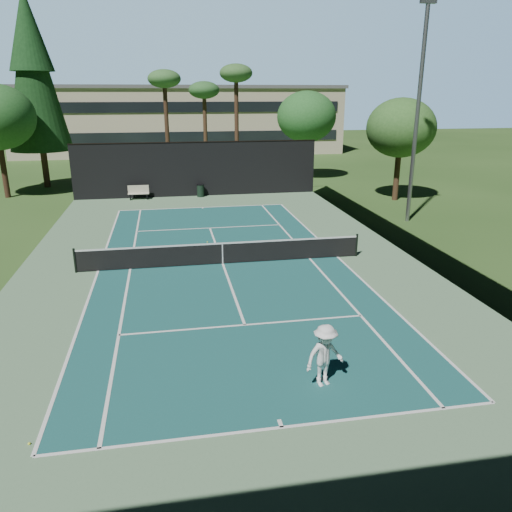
# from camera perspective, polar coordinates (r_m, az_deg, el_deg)

# --- Properties ---
(ground) EXTENTS (160.00, 160.00, 0.00)m
(ground) POSITION_cam_1_polar(r_m,az_deg,el_deg) (22.79, -3.82, -0.93)
(ground) COLOR #2D501E
(ground) RESTS_ON ground
(apron_slab) EXTENTS (18.00, 32.00, 0.01)m
(apron_slab) POSITION_cam_1_polar(r_m,az_deg,el_deg) (22.79, -3.82, -0.91)
(apron_slab) COLOR #5E875F
(apron_slab) RESTS_ON ground
(court_surface) EXTENTS (10.97, 23.77, 0.01)m
(court_surface) POSITION_cam_1_polar(r_m,az_deg,el_deg) (22.79, -3.82, -0.90)
(court_surface) COLOR #1A5453
(court_surface) RESTS_ON ground
(court_lines) EXTENTS (11.07, 23.87, 0.01)m
(court_lines) POSITION_cam_1_polar(r_m,az_deg,el_deg) (22.79, -3.82, -0.88)
(court_lines) COLOR white
(court_lines) RESTS_ON ground
(tennis_net) EXTENTS (12.90, 0.10, 1.10)m
(tennis_net) POSITION_cam_1_polar(r_m,az_deg,el_deg) (22.62, -3.85, 0.41)
(tennis_net) COLOR black
(tennis_net) RESTS_ON ground
(fence) EXTENTS (18.04, 32.05, 4.03)m
(fence) POSITION_cam_1_polar(r_m,az_deg,el_deg) (22.28, -3.95, 4.01)
(fence) COLOR black
(fence) RESTS_ON ground
(player) EXTENTS (1.27, 0.94, 1.75)m
(player) POSITION_cam_1_polar(r_m,az_deg,el_deg) (13.48, 7.87, -11.21)
(player) COLOR white
(player) RESTS_ON ground
(tennis_ball_a) EXTENTS (0.07, 0.07, 0.07)m
(tennis_ball_a) POSITION_cam_1_polar(r_m,az_deg,el_deg) (12.86, -24.49, -18.93)
(tennis_ball_a) COLOR yellow
(tennis_ball_a) RESTS_ON ground
(tennis_ball_b) EXTENTS (0.07, 0.07, 0.07)m
(tennis_ball_b) POSITION_cam_1_polar(r_m,az_deg,el_deg) (26.09, -5.57, 1.60)
(tennis_ball_b) COLOR #C1DD32
(tennis_ball_b) RESTS_ON ground
(tennis_ball_c) EXTENTS (0.06, 0.06, 0.06)m
(tennis_ball_c) POSITION_cam_1_polar(r_m,az_deg,el_deg) (25.12, 0.33, 1.02)
(tennis_ball_c) COLOR yellow
(tennis_ball_c) RESTS_ON ground
(tennis_ball_d) EXTENTS (0.08, 0.08, 0.08)m
(tennis_ball_d) POSITION_cam_1_polar(r_m,az_deg,el_deg) (24.96, -14.21, 0.35)
(tennis_ball_d) COLOR #D3ED35
(tennis_ball_d) RESTS_ON ground
(park_bench) EXTENTS (1.50, 0.45, 1.02)m
(park_bench) POSITION_cam_1_polar(r_m,az_deg,el_deg) (37.58, -13.29, 7.13)
(park_bench) COLOR beige
(park_bench) RESTS_ON ground
(trash_bin) EXTENTS (0.56, 0.56, 0.95)m
(trash_bin) POSITION_cam_1_polar(r_m,az_deg,el_deg) (37.78, -6.36, 7.45)
(trash_bin) COLOR black
(trash_bin) RESTS_ON ground
(pine_tree) EXTENTS (4.80, 4.80, 15.00)m
(pine_tree) POSITION_cam_1_polar(r_m,az_deg,el_deg) (44.52, -24.26, 19.42)
(pine_tree) COLOR #4A2F1F
(pine_tree) RESTS_ON ground
(palm_a) EXTENTS (2.80, 2.80, 9.32)m
(palm_a) POSITION_cam_1_polar(r_m,az_deg,el_deg) (45.42, -10.42, 18.86)
(palm_a) COLOR #422B1C
(palm_a) RESTS_ON ground
(palm_b) EXTENTS (2.80, 2.80, 8.42)m
(palm_b) POSITION_cam_1_polar(r_m,az_deg,el_deg) (47.57, -5.95, 18.00)
(palm_b) COLOR #4A3120
(palm_b) RESTS_ON ground
(palm_c) EXTENTS (2.80, 2.80, 9.77)m
(palm_c) POSITION_cam_1_polar(r_m,az_deg,el_deg) (44.88, -2.29, 19.66)
(palm_c) COLOR #482E1F
(palm_c) RESTS_ON ground
(decid_tree_a) EXTENTS (5.12, 5.12, 7.62)m
(decid_tree_a) POSITION_cam_1_polar(r_m,az_deg,el_deg) (45.18, 5.79, 15.54)
(decid_tree_a) COLOR #4C3920
(decid_tree_a) RESTS_ON ground
(decid_tree_b) EXTENTS (4.80, 4.80, 7.14)m
(decid_tree_b) POSITION_cam_1_polar(r_m,az_deg,el_deg) (37.27, 16.23, 13.86)
(decid_tree_b) COLOR #4B3220
(decid_tree_b) RESTS_ON ground
(campus_building) EXTENTS (40.50, 12.50, 8.30)m
(campus_building) POSITION_cam_1_polar(r_m,az_deg,el_deg) (67.51, -8.59, 15.25)
(campus_building) COLOR #C3B497
(campus_building) RESTS_ON ground
(light_pole) EXTENTS (0.90, 0.25, 12.22)m
(light_pole) POSITION_cam_1_polar(r_m,az_deg,el_deg) (30.95, 18.00, 15.52)
(light_pole) COLOR gray
(light_pole) RESTS_ON ground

